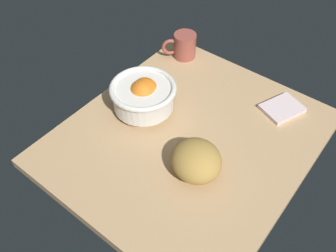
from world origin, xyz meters
TOP-DOWN VIEW (x-y plane):
  - ground_plane at (0.00, 0.00)cm, footprint 72.65×63.65cm
  - fruit_bowl at (0.25, 16.37)cm, footprint 19.32×19.32cm
  - bread_loaf at (-8.82, -8.75)cm, footprint 17.50×17.88cm
  - napkin_folded at (25.71, -16.14)cm, footprint 14.00×12.44cm
  - mug at (28.87, 23.15)cm, footprint 10.13×9.76cm

SIDE VIEW (x-z plane):
  - ground_plane at x=0.00cm, z-range -3.00..0.00cm
  - napkin_folded at x=25.71cm, z-range 0.00..1.30cm
  - mug at x=28.87cm, z-range 0.00..8.67cm
  - bread_loaf at x=-8.82cm, z-range 0.00..8.95cm
  - fruit_bowl at x=0.25cm, z-range 0.53..11.54cm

